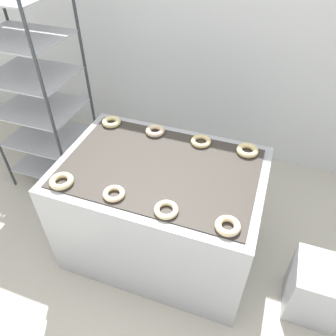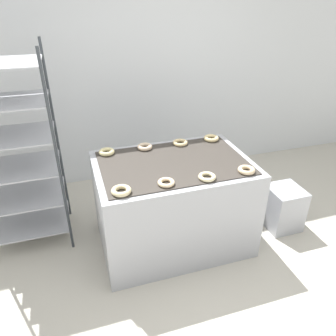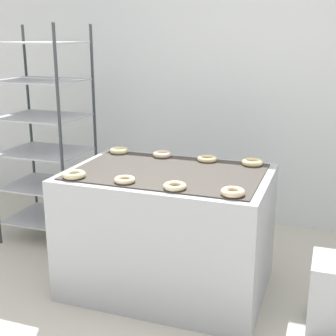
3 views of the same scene
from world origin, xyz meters
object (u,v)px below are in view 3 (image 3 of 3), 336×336
fryer_machine (168,230)px  baking_rack_cart (44,135)px  donut_far_right (252,162)px  donut_near_midleft (125,180)px  donut_near_midright (175,186)px  donut_near_left (74,175)px  donut_far_midleft (162,154)px  donut_far_midright (207,159)px  donut_near_right (233,192)px  donut_far_left (119,151)px

fryer_machine → baking_rack_cart: (-1.25, 0.46, 0.49)m
fryer_machine → donut_far_right: bearing=33.8°
donut_near_midleft → donut_near_midright: 0.33m
donut_near_left → donut_far_midleft: bearing=63.0°
donut_far_midright → donut_near_right: bearing=-63.9°
baking_rack_cart → donut_far_midright: 1.44m
donut_near_left → donut_near_right: size_ratio=1.07×
fryer_machine → donut_far_left: size_ratio=9.47×
donut_far_midleft → donut_far_midright: donut_far_midleft is taller
donut_near_midleft → donut_far_midright: size_ratio=0.92×
donut_near_midright → donut_far_midright: size_ratio=0.97×
donut_near_midright → donut_near_right: size_ratio=0.99×
baking_rack_cart → donut_far_right: size_ratio=12.34×
baking_rack_cart → donut_far_left: (0.74, -0.12, -0.05)m
donut_far_midleft → donut_near_left: bearing=-117.0°
donut_far_midleft → baking_rack_cart: bearing=173.7°
baking_rack_cart → donut_far_left: 0.75m
donut_near_right → donut_far_midright: donut_near_right is taller
donut_far_midleft → donut_far_right: (0.66, -0.00, 0.00)m
fryer_machine → donut_far_midright: size_ratio=9.41×
donut_far_left → donut_far_midright: size_ratio=0.99×
fryer_machine → donut_near_left: size_ratio=9.06×
donut_far_midleft → fryer_machine: bearing=-63.9°
baking_rack_cart → donut_near_right: (1.76, -0.79, -0.05)m
donut_near_midleft → donut_far_midleft: (-0.00, 0.66, 0.00)m
fryer_machine → donut_near_right: bearing=-33.7°
donut_near_left → donut_far_midright: 0.95m
fryer_machine → baking_rack_cart: 1.42m
donut_far_midleft → donut_far_right: size_ratio=0.95×
donut_far_midleft → donut_near_right: bearing=-45.2°
donut_far_left → donut_far_right: size_ratio=0.96×
baking_rack_cart → donut_far_left: bearing=-9.2°
donut_near_left → donut_far_right: bearing=33.6°
donut_near_midleft → donut_far_left: size_ratio=0.93×
donut_near_left → donut_near_right: bearing=-0.0°
donut_near_midright → donut_near_left: bearing=179.9°
donut_near_midright → donut_far_left: (-0.68, 0.67, 0.00)m
donut_far_left → donut_far_right: 1.01m
donut_far_right → donut_far_midleft: bearing=179.6°
baking_rack_cart → donut_near_left: (0.75, -0.79, -0.05)m
donut_near_midleft → donut_near_right: (0.67, -0.01, 0.00)m
fryer_machine → donut_far_midleft: 0.58m
donut_near_right → donut_far_left: (-1.02, 0.67, 0.00)m
fryer_machine → donut_far_midright: donut_far_midright is taller
donut_far_midright → donut_far_right: 0.32m
fryer_machine → donut_far_right: (0.50, 0.33, 0.44)m
donut_near_right → donut_far_midleft: 0.95m
donut_near_midleft → donut_near_left: bearing=-177.7°
donut_near_left → donut_near_midleft: donut_near_left is taller
baking_rack_cart → donut_near_left: 1.09m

